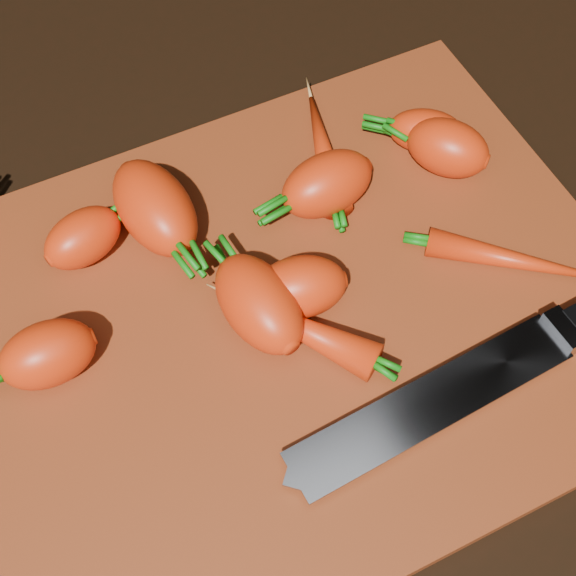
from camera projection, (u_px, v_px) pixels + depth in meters
name	position (u px, v px, depth m)	size (l,w,h in m)	color
ground	(294.00, 322.00, 0.61)	(2.00, 2.00, 0.01)	black
cutting_board	(294.00, 315.00, 0.60)	(0.50, 0.40, 0.01)	maroon
carrot_1	(47.00, 354.00, 0.55)	(0.07, 0.05, 0.05)	red
carrot_2	(155.00, 208.00, 0.61)	(0.09, 0.05, 0.05)	red
carrot_3	(259.00, 304.00, 0.57)	(0.09, 0.05, 0.05)	red
carrot_4	(327.00, 184.00, 0.63)	(0.08, 0.05, 0.05)	red
carrot_5	(83.00, 238.00, 0.60)	(0.06, 0.04, 0.04)	red
carrot_6	(426.00, 131.00, 0.66)	(0.06, 0.04, 0.04)	red
carrot_7	(324.00, 152.00, 0.66)	(0.12, 0.03, 0.03)	red
carrot_8	(513.00, 260.00, 0.60)	(0.13, 0.02, 0.02)	red
carrot_9	(304.00, 330.00, 0.57)	(0.11, 0.03, 0.03)	red
carrot_10	(448.00, 148.00, 0.65)	(0.07, 0.05, 0.05)	red
carrot_11	(300.00, 287.00, 0.58)	(0.07, 0.05, 0.05)	red
knife	(457.00, 390.00, 0.55)	(0.35, 0.05, 0.02)	gray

